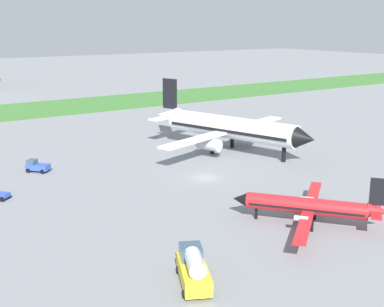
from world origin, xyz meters
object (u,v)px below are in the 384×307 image
object	(u,v)px
airplane_foreground_turboprop	(309,206)
fuel_truck_midfield	(194,268)
pushback_tug_by_runway	(37,166)
airplane_midfield_jet	(228,128)
baggage_cart_near_gate	(0,195)

from	to	relation	value
airplane_foreground_turboprop	fuel_truck_midfield	size ratio (longest dim) A/B	2.55
fuel_truck_midfield	pushback_tug_by_runway	xyz separation A→B (m)	(-0.24, 44.19, -0.67)
airplane_midfield_jet	baggage_cart_near_gate	distance (m)	42.22
airplane_foreground_turboprop	baggage_cart_near_gate	size ratio (longest dim) A/B	5.96
airplane_midfield_jet	pushback_tug_by_runway	size ratio (longest dim) A/B	8.85
baggage_cart_near_gate	pushback_tug_by_runway	xyz separation A→B (m)	(8.40, 10.44, 0.34)
airplane_midfield_jet	pushback_tug_by_runway	distance (m)	34.22
airplane_midfield_jet	fuel_truck_midfield	distance (m)	50.40
airplane_foreground_turboprop	baggage_cart_near_gate	xyz separation A→B (m)	(-27.78, 29.58, -1.77)
airplane_foreground_turboprop	fuel_truck_midfield	bearing A→B (deg)	63.94
baggage_cart_near_gate	pushback_tug_by_runway	bearing A→B (deg)	100.04
airplane_midfield_jet	airplane_foreground_turboprop	bearing A→B (deg)	-40.03
fuel_truck_midfield	pushback_tug_by_runway	bearing A→B (deg)	26.01
airplane_midfield_jet	fuel_truck_midfield	size ratio (longest dim) A/B	4.99
pushback_tug_by_runway	airplane_foreground_turboprop	bearing A→B (deg)	164.29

